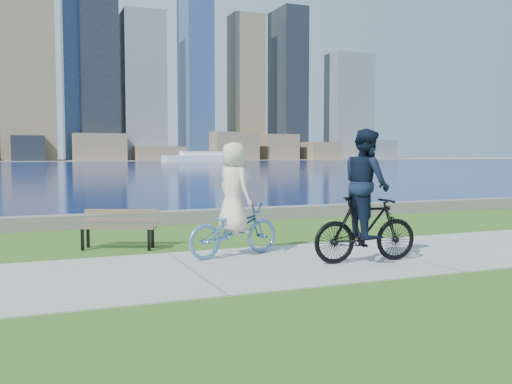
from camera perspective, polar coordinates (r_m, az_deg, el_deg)
ground at (r=9.42m, az=-6.42°, el=-7.90°), size 320.00×320.00×0.00m
concrete_path at (r=9.42m, az=-6.42°, el=-7.84°), size 80.00×3.50×0.02m
seawall at (r=15.38m, az=-12.66°, el=-2.68°), size 90.00×0.50×0.35m
bay_water at (r=80.94m, az=-20.29°, el=2.38°), size 320.00×131.00×0.01m
far_shore at (r=138.91m, az=-21.04°, el=2.96°), size 320.00×30.00×0.12m
city_skyline at (r=139.41m, az=-21.35°, el=13.34°), size 175.58×20.83×76.00m
ferry_far at (r=111.39m, az=-5.27°, el=3.44°), size 15.63×4.47×2.12m
park_bench at (r=11.80m, az=-13.55°, el=-3.22°), size 1.59×1.08×0.78m
cyclist_woman at (r=10.50m, az=-2.24°, el=-2.22°), size 1.12×2.02×2.10m
cyclist_man at (r=10.07m, az=10.94°, el=-1.45°), size 0.79×1.96×2.32m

